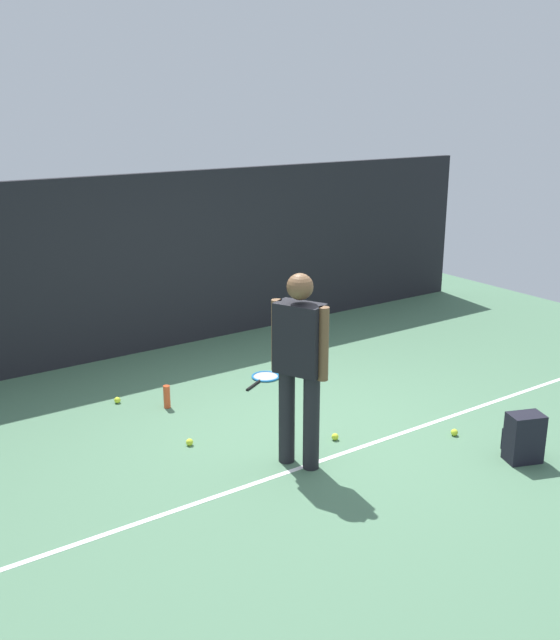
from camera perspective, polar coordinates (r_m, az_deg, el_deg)
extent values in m
plane|color=#4C7556|center=(7.02, 1.87, -8.62)|extent=(12.00, 12.00, 0.00)
cube|color=black|center=(9.13, -9.31, 4.52)|extent=(10.00, 0.10, 2.20)
cube|color=white|center=(6.60, 4.99, -10.42)|extent=(9.00, 0.05, 0.00)
cylinder|color=black|center=(6.27, 0.53, -7.59)|extent=(0.14, 0.14, 0.85)
cylinder|color=black|center=(6.17, 2.48, -8.05)|extent=(0.14, 0.14, 0.85)
cube|color=black|center=(5.95, 1.55, -1.47)|extent=(0.37, 0.46, 0.60)
sphere|color=brown|center=(5.83, 1.59, 2.64)|extent=(0.22, 0.22, 0.22)
cylinder|color=brown|center=(6.06, -0.27, -1.22)|extent=(0.09, 0.09, 0.62)
cylinder|color=brown|center=(5.86, 3.43, -1.90)|extent=(0.09, 0.09, 0.62)
cylinder|color=black|center=(8.02, -2.11, -5.17)|extent=(0.28, 0.18, 0.03)
torus|color=#1E72BF|center=(8.27, -1.14, -4.47)|extent=(0.44, 0.44, 0.02)
cylinder|color=#B2B2B2|center=(8.27, -1.14, -4.47)|extent=(0.38, 0.38, 0.00)
cube|color=black|center=(6.71, 18.69, -8.78)|extent=(0.35, 0.29, 0.44)
cube|color=black|center=(6.85, 18.01, -8.91)|extent=(0.23, 0.15, 0.20)
sphere|color=#CCE033|center=(6.76, -7.14, -9.53)|extent=(0.07, 0.07, 0.07)
sphere|color=#CCE033|center=(7.77, -12.70, -6.18)|extent=(0.07, 0.07, 0.07)
sphere|color=#CCE033|center=(7.08, 13.58, -8.61)|extent=(0.07, 0.07, 0.07)
sphere|color=#CCE033|center=(6.82, 4.36, -9.16)|extent=(0.07, 0.07, 0.07)
cylinder|color=#D84C26|center=(7.54, -8.91, -5.99)|extent=(0.07, 0.07, 0.24)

